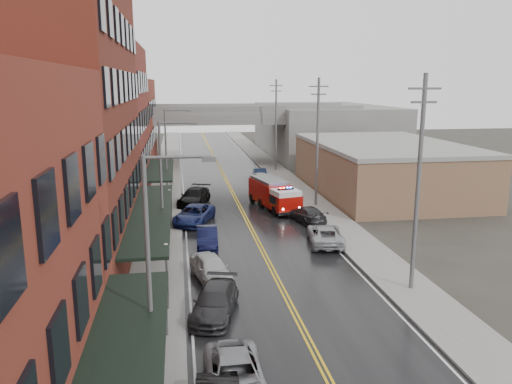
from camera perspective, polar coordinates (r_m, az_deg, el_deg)
road at (r=41.75m, az=-0.88°, el=-3.62°), size 11.00×160.00×0.02m
sidewalk_left at (r=41.40m, az=-10.96°, el=-3.89°), size 3.00×160.00×0.15m
sidewalk_right at (r=43.31m, az=8.74°, el=-3.08°), size 3.00×160.00×0.15m
curb_left at (r=41.36m, az=-8.67°, el=-3.82°), size 0.30×160.00×0.15m
curb_right at (r=42.85m, az=6.63°, el=-3.19°), size 0.30×160.00×0.15m
brick_building_b at (r=33.76m, az=-22.29°, el=7.22°), size 9.00×20.00×18.00m
brick_building_c at (r=51.01m, az=-17.72°, el=7.27°), size 9.00×15.00×15.00m
brick_building_far at (r=68.43m, az=-15.46°, el=7.28°), size 9.00×20.00×12.00m
tan_building at (r=54.97m, az=14.37°, el=2.53°), size 14.00×22.00×5.00m
right_far_block at (r=83.50m, az=7.62°, el=7.06°), size 18.00×30.00×8.00m
awning_0 at (r=16.28m, az=-15.26°, el=-19.52°), size 2.60×16.00×3.09m
awning_1 at (r=33.90m, az=-11.87°, el=-2.43°), size 2.60×18.00×3.09m
awning_2 at (r=51.01m, az=-10.92°, el=2.51°), size 2.60×13.00×3.09m
globe_lamp_1 at (r=27.35m, az=-10.21°, el=-7.43°), size 0.44×0.44×3.12m
globe_lamp_2 at (r=40.81m, az=-9.83°, el=-0.83°), size 0.44×0.44×3.12m
street_lamp_0 at (r=18.87m, az=-11.48°, el=-7.36°), size 2.64×0.22×9.00m
street_lamp_1 at (r=34.36m, az=-10.38°, el=1.58°), size 2.64×0.22×9.00m
street_lamp_2 at (r=50.17m, az=-9.97°, el=4.93°), size 2.64×0.22×9.00m
utility_pole_0 at (r=28.33m, az=18.07°, el=1.21°), size 1.80×0.24×12.00m
utility_pole_1 at (r=46.83m, az=7.03°, el=5.89°), size 1.80×0.24×12.00m
utility_pole_2 at (r=66.21m, az=2.29°, el=7.82°), size 1.80×0.24×12.00m
overpass at (r=72.19m, az=-4.47°, el=7.91°), size 40.00×10.00×7.50m
fire_truck at (r=46.31m, az=2.10°, el=-0.19°), size 4.18×7.66×2.67m
parked_car_left_2 at (r=20.03m, az=-2.37°, el=-20.29°), size 2.26×4.85×1.34m
parked_car_left_3 at (r=25.75m, az=-4.73°, el=-12.41°), size 3.15×5.23×1.42m
parked_car_left_4 at (r=29.98m, az=-5.17°, el=-8.67°), size 2.76×4.71×1.51m
parked_car_left_5 at (r=36.02m, az=-5.61°, el=-5.15°), size 1.63×4.26×1.39m
parked_car_left_6 at (r=41.96m, az=-7.09°, el=-2.58°), size 4.11×5.91×1.50m
parked_car_left_7 at (r=48.41m, az=-7.07°, el=-0.52°), size 3.82×5.88×1.59m
parked_car_right_0 at (r=36.72m, az=7.90°, el=-4.84°), size 3.19×5.44×1.42m
parked_car_right_1 at (r=42.35m, az=5.88°, el=-2.53°), size 2.74×4.90×1.34m
parked_car_right_2 at (r=57.72m, az=0.49°, el=1.60°), size 2.48×4.61×1.49m
parked_car_right_3 at (r=60.86m, az=0.41°, el=2.11°), size 1.82×4.34×1.39m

